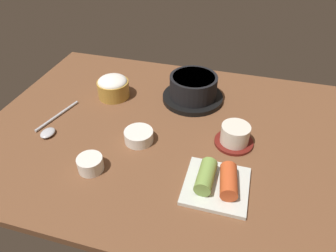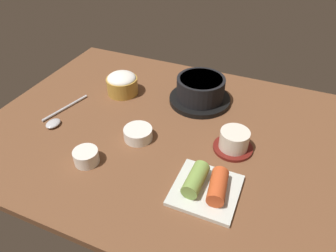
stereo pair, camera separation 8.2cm
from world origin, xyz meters
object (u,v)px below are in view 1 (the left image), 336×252
at_px(kimchi_plate, 217,182).
at_px(spoon, 51,127).
at_px(side_bowl_near, 90,163).
at_px(tea_cup_with_saucer, 235,135).
at_px(stone_pot, 193,89).
at_px(rice_bowl, 113,86).
at_px(banchan_cup_center, 139,136).

relative_size(kimchi_plate, spoon, 0.77).
bearing_deg(side_bowl_near, tea_cup_with_saucer, 30.37).
xyz_separation_m(stone_pot, kimchi_plate, (0.13, -0.34, -0.02)).
bearing_deg(side_bowl_near, rice_bowl, 103.78).
distance_m(rice_bowl, side_bowl_near, 0.32).
xyz_separation_m(banchan_cup_center, side_bowl_near, (-0.08, -0.13, 0.00)).
height_order(rice_bowl, side_bowl_near, rice_bowl).
relative_size(banchan_cup_center, spoon, 0.42).
relative_size(tea_cup_with_saucer, spoon, 0.55).
height_order(tea_cup_with_saucer, spoon, tea_cup_with_saucer).
distance_m(stone_pot, kimchi_plate, 0.36).
distance_m(stone_pot, tea_cup_with_saucer, 0.23).
distance_m(rice_bowl, kimchi_plate, 0.47).
height_order(banchan_cup_center, side_bowl_near, side_bowl_near).
distance_m(stone_pot, banchan_cup_center, 0.25).
xyz_separation_m(rice_bowl, kimchi_plate, (0.38, -0.29, -0.02)).
relative_size(stone_pot, spoon, 1.02).
bearing_deg(tea_cup_with_saucer, rice_bowl, 162.26).
xyz_separation_m(kimchi_plate, side_bowl_near, (-0.30, -0.03, 0.00)).
distance_m(rice_bowl, spoon, 0.23).
bearing_deg(tea_cup_with_saucer, side_bowl_near, -149.63).
bearing_deg(spoon, kimchi_plate, -10.27).
bearing_deg(tea_cup_with_saucer, spoon, -171.40).
bearing_deg(stone_pot, side_bowl_near, -115.18).
relative_size(stone_pot, kimchi_plate, 1.32).
bearing_deg(banchan_cup_center, side_bowl_near, -120.06).
bearing_deg(spoon, side_bowl_near, -31.92).
height_order(side_bowl_near, spoon, side_bowl_near).
bearing_deg(rice_bowl, side_bowl_near, -76.22).
height_order(rice_bowl, tea_cup_with_saucer, rice_bowl).
bearing_deg(kimchi_plate, banchan_cup_center, 154.92).
distance_m(stone_pot, spoon, 0.43).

